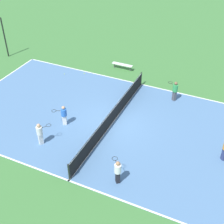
{
  "coord_description": "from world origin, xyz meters",
  "views": [
    {
      "loc": [
        -14.42,
        -6.67,
        12.43
      ],
      "look_at": [
        0.0,
        0.0,
        0.9
      ],
      "focal_mm": 50.0,
      "sensor_mm": 36.0,
      "label": 1
    }
  ],
  "objects_px": {
    "player_far_green": "(175,90)",
    "tennis_ball_far_baseline": "(84,73)",
    "fence_post_back_right": "(5,38)",
    "tennis_net": "(112,116)",
    "player_near_white": "(118,171)",
    "tennis_ball_near_net": "(64,74)",
    "bench": "(122,65)",
    "player_far_white": "(40,133)",
    "player_near_blue": "(64,114)"
  },
  "relations": [
    {
      "from": "player_far_green",
      "to": "tennis_ball_far_baseline",
      "type": "distance_m",
      "value": 7.74
    },
    {
      "from": "fence_post_back_right",
      "to": "tennis_net",
      "type": "bearing_deg",
      "value": -111.66
    },
    {
      "from": "player_far_green",
      "to": "player_near_white",
      "type": "relative_size",
      "value": 1.04
    },
    {
      "from": "player_near_white",
      "to": "fence_post_back_right",
      "type": "xyz_separation_m",
      "value": [
        9.36,
        14.93,
        0.94
      ]
    },
    {
      "from": "tennis_net",
      "to": "player_far_green",
      "type": "bearing_deg",
      "value": -33.88
    },
    {
      "from": "player_far_green",
      "to": "tennis_ball_near_net",
      "type": "height_order",
      "value": "player_far_green"
    },
    {
      "from": "bench",
      "to": "player_near_white",
      "type": "distance_m",
      "value": 12.33
    },
    {
      "from": "tennis_net",
      "to": "tennis_ball_far_baseline",
      "type": "bearing_deg",
      "value": 43.93
    },
    {
      "from": "tennis_ball_near_net",
      "to": "bench",
      "type": "bearing_deg",
      "value": -53.99
    },
    {
      "from": "player_near_white",
      "to": "tennis_ball_far_baseline",
      "type": "height_order",
      "value": "player_near_white"
    },
    {
      "from": "bench",
      "to": "tennis_net",
      "type": "bearing_deg",
      "value": 108.18
    },
    {
      "from": "player_far_white",
      "to": "tennis_ball_near_net",
      "type": "relative_size",
      "value": 21.69
    },
    {
      "from": "bench",
      "to": "player_near_blue",
      "type": "relative_size",
      "value": 1.25
    },
    {
      "from": "tennis_ball_near_net",
      "to": "tennis_net",
      "type": "bearing_deg",
      "value": -124.16
    },
    {
      "from": "tennis_ball_near_net",
      "to": "fence_post_back_right",
      "type": "bearing_deg",
      "value": 82.96
    },
    {
      "from": "bench",
      "to": "fence_post_back_right",
      "type": "distance_m",
      "value": 10.58
    },
    {
      "from": "player_near_blue",
      "to": "fence_post_back_right",
      "type": "bearing_deg",
      "value": -59.05
    },
    {
      "from": "bench",
      "to": "player_far_white",
      "type": "relative_size",
      "value": 1.19
    },
    {
      "from": "player_near_white",
      "to": "tennis_ball_far_baseline",
      "type": "xyz_separation_m",
      "value": [
        9.33,
        7.12,
        -0.78
      ]
    },
    {
      "from": "player_near_white",
      "to": "player_near_blue",
      "type": "bearing_deg",
      "value": 20.58
    },
    {
      "from": "player_far_white",
      "to": "tennis_ball_far_baseline",
      "type": "distance_m",
      "value": 8.75
    },
    {
      "from": "player_near_blue",
      "to": "fence_post_back_right",
      "type": "xyz_separation_m",
      "value": [
        6.39,
        9.9,
        0.96
      ]
    },
    {
      "from": "player_far_green",
      "to": "player_near_white",
      "type": "height_order",
      "value": "player_far_green"
    },
    {
      "from": "bench",
      "to": "player_far_green",
      "type": "xyz_separation_m",
      "value": [
        -2.76,
        -5.19,
        0.47
      ]
    },
    {
      "from": "player_far_white",
      "to": "fence_post_back_right",
      "type": "xyz_separation_m",
      "value": [
        8.56,
        9.63,
        0.92
      ]
    },
    {
      "from": "player_near_white",
      "to": "player_far_green",
      "type": "bearing_deg",
      "value": -42.49
    },
    {
      "from": "player_far_green",
      "to": "tennis_ball_near_net",
      "type": "xyz_separation_m",
      "value": [
        -0.07,
        9.09,
        -0.81
      ]
    },
    {
      "from": "bench",
      "to": "player_near_blue",
      "type": "bearing_deg",
      "value": 87.35
    },
    {
      "from": "bench",
      "to": "player_near_white",
      "type": "bearing_deg",
      "value": 112.15
    },
    {
      "from": "tennis_net",
      "to": "fence_post_back_right",
      "type": "height_order",
      "value": "fence_post_back_right"
    },
    {
      "from": "player_far_green",
      "to": "tennis_ball_near_net",
      "type": "relative_size",
      "value": 21.91
    },
    {
      "from": "tennis_ball_near_net",
      "to": "tennis_ball_far_baseline",
      "type": "bearing_deg",
      "value": -61.97
    },
    {
      "from": "fence_post_back_right",
      "to": "bench",
      "type": "bearing_deg",
      "value": -78.76
    },
    {
      "from": "player_near_white",
      "to": "fence_post_back_right",
      "type": "height_order",
      "value": "fence_post_back_right"
    },
    {
      "from": "player_near_blue",
      "to": "player_far_white",
      "type": "xyz_separation_m",
      "value": [
        -2.17,
        0.26,
        0.04
      ]
    },
    {
      "from": "bench",
      "to": "fence_post_back_right",
      "type": "relative_size",
      "value": 0.49
    },
    {
      "from": "player_far_green",
      "to": "player_near_white",
      "type": "distance_m",
      "value": 8.67
    },
    {
      "from": "player_near_blue",
      "to": "tennis_ball_far_baseline",
      "type": "xyz_separation_m",
      "value": [
        6.36,
        2.09,
        -0.76
      ]
    },
    {
      "from": "tennis_net",
      "to": "player_far_white",
      "type": "relative_size",
      "value": 7.21
    },
    {
      "from": "player_near_white",
      "to": "player_near_blue",
      "type": "relative_size",
      "value": 1.02
    },
    {
      "from": "tennis_ball_near_net",
      "to": "player_far_white",
      "type": "bearing_deg",
      "value": -157.33
    },
    {
      "from": "player_near_blue",
      "to": "player_near_white",
      "type": "bearing_deg",
      "value": 123.24
    },
    {
      "from": "tennis_ball_far_baseline",
      "to": "fence_post_back_right",
      "type": "height_order",
      "value": "fence_post_back_right"
    },
    {
      "from": "player_near_white",
      "to": "tennis_net",
      "type": "bearing_deg",
      "value": -10.73
    },
    {
      "from": "player_far_white",
      "to": "fence_post_back_right",
      "type": "relative_size",
      "value": 0.42
    },
    {
      "from": "player_near_blue",
      "to": "tennis_ball_far_baseline",
      "type": "distance_m",
      "value": 6.73
    },
    {
      "from": "tennis_ball_far_baseline",
      "to": "tennis_ball_near_net",
      "type": "height_order",
      "value": "same"
    },
    {
      "from": "tennis_net",
      "to": "tennis_ball_near_net",
      "type": "bearing_deg",
      "value": 55.84
    },
    {
      "from": "player_near_blue",
      "to": "player_far_green",
      "type": "bearing_deg",
      "value": -160.73
    },
    {
      "from": "player_near_blue",
      "to": "tennis_net",
      "type": "bearing_deg",
      "value": -179.05
    }
  ]
}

